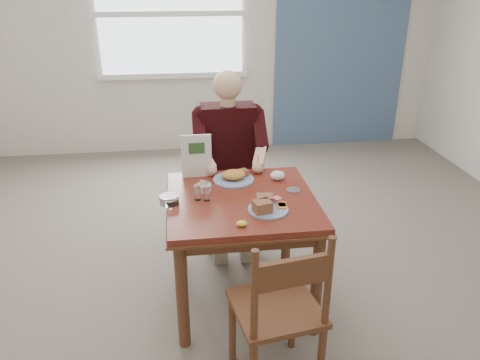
{
  "coord_description": "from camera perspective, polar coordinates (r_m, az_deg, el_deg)",
  "views": [
    {
      "loc": [
        -0.35,
        -2.55,
        2.02
      ],
      "look_at": [
        -0.01,
        0.0,
        0.87
      ],
      "focal_mm": 35.0,
      "sensor_mm": 36.0,
      "label": 1
    }
  ],
  "objects": [
    {
      "name": "floor",
      "position": [
        3.27,
        0.19,
        -14.07
      ],
      "size": [
        6.0,
        6.0,
        0.0
      ],
      "primitive_type": "plane",
      "color": "#665D53",
      "rests_on": "ground"
    },
    {
      "name": "shakers",
      "position": [
        2.84,
        -4.66,
        -1.54
      ],
      "size": [
        0.11,
        0.07,
        0.1
      ],
      "color": "white",
      "rests_on": "table"
    },
    {
      "name": "chair_far",
      "position": [
        3.7,
        -1.44,
        -0.58
      ],
      "size": [
        0.42,
        0.42,
        0.95
      ],
      "color": "brown",
      "rests_on": "ground"
    },
    {
      "name": "creamer",
      "position": [
        2.82,
        -8.62,
        -2.36
      ],
      "size": [
        0.13,
        0.13,
        0.05
      ],
      "color": "white",
      "rests_on": "table"
    },
    {
      "name": "lemon_wedge",
      "position": [
        2.55,
        0.19,
        -5.34
      ],
      "size": [
        0.07,
        0.06,
        0.03
      ],
      "primitive_type": "ellipsoid",
      "rotation": [
        0.0,
        0.0,
        -0.39
      ],
      "color": "yellow",
      "rests_on": "table"
    },
    {
      "name": "far_plate",
      "position": [
        3.1,
        -0.72,
        0.41
      ],
      "size": [
        0.35,
        0.35,
        0.07
      ],
      "color": "white",
      "rests_on": "table"
    },
    {
      "name": "napkin",
      "position": [
        3.12,
        4.6,
        0.56
      ],
      "size": [
        0.11,
        0.1,
        0.06
      ],
      "primitive_type": "ellipsoid",
      "rotation": [
        0.0,
        0.0,
        0.25
      ],
      "color": "white",
      "rests_on": "table"
    },
    {
      "name": "chair_near",
      "position": [
        2.42,
        4.84,
        -15.69
      ],
      "size": [
        0.48,
        0.48,
        0.95
      ],
      "color": "brown",
      "rests_on": "ground"
    },
    {
      "name": "window",
      "position": [
        5.54,
        -8.5,
        19.41
      ],
      "size": [
        1.72,
        0.04,
        1.42
      ],
      "color": "white",
      "rests_on": "wall_back"
    },
    {
      "name": "near_plate",
      "position": [
        2.72,
        3.22,
        -3.17
      ],
      "size": [
        0.26,
        0.26,
        0.08
      ],
      "color": "white",
      "rests_on": "table"
    },
    {
      "name": "wall_back",
      "position": [
        5.6,
        -4.08,
        17.59
      ],
      "size": [
        5.5,
        0.0,
        5.5
      ],
      "primitive_type": "plane",
      "rotation": [
        1.57,
        0.0,
        0.0
      ],
      "color": "beige",
      "rests_on": "ground"
    },
    {
      "name": "menu",
      "position": [
        3.13,
        -5.33,
        2.95
      ],
      "size": [
        0.2,
        0.02,
        0.3
      ],
      "color": "white",
      "rests_on": "table"
    },
    {
      "name": "caddy",
      "position": [
        2.96,
        -4.43,
        -0.94
      ],
      "size": [
        0.12,
        0.12,
        0.07
      ],
      "color": "white",
      "rests_on": "table"
    },
    {
      "name": "accent_panel",
      "position": [
        5.9,
        12.41,
        17.45
      ],
      "size": [
        1.6,
        0.02,
        2.8
      ],
      "primitive_type": "cube",
      "color": "#476184",
      "rests_on": "ground"
    },
    {
      "name": "table",
      "position": [
        2.92,
        0.2,
        -4.16
      ],
      "size": [
        0.92,
        0.92,
        0.75
      ],
      "color": "maroon",
      "rests_on": "ground"
    },
    {
      "name": "diner",
      "position": [
        3.5,
        -1.34,
        3.78
      ],
      "size": [
        0.53,
        0.56,
        1.39
      ],
      "color": "gray",
      "rests_on": "chair_far"
    },
    {
      "name": "metal_dish",
      "position": [
        2.98,
        6.53,
        -1.25
      ],
      "size": [
        0.11,
        0.11,
        0.01
      ],
      "primitive_type": "cylinder",
      "rotation": [
        0.0,
        0.0,
        0.3
      ],
      "color": "silver",
      "rests_on": "table"
    }
  ]
}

